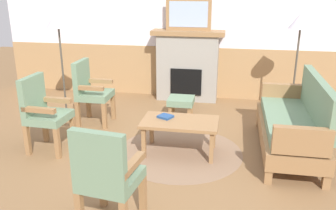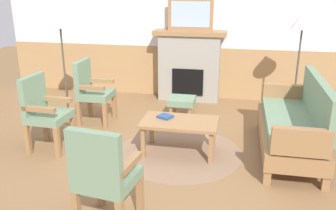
{
  "view_description": "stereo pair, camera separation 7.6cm",
  "coord_description": "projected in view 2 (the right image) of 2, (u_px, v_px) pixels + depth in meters",
  "views": [
    {
      "loc": [
        0.81,
        -4.08,
        2.09
      ],
      "look_at": [
        0.0,
        0.35,
        0.55
      ],
      "focal_mm": 38.43,
      "sensor_mm": 36.0,
      "label": 1
    },
    {
      "loc": [
        0.88,
        -4.06,
        2.09
      ],
      "look_at": [
        0.0,
        0.35,
        0.55
      ],
      "focal_mm": 38.43,
      "sensor_mm": 36.0,
      "label": 2
    }
  ],
  "objects": [
    {
      "name": "fireplace",
      "position": [
        189.0,
        65.0,
        6.58
      ],
      "size": [
        1.3,
        0.44,
        1.28
      ],
      "color": "gray",
      "rests_on": "ground_plane"
    },
    {
      "name": "couch",
      "position": [
        294.0,
        124.0,
        4.52
      ],
      "size": [
        0.7,
        1.8,
        0.98
      ],
      "color": "olive",
      "rests_on": "ground_plane"
    },
    {
      "name": "round_rug",
      "position": [
        179.0,
        152.0,
        4.66
      ],
      "size": [
        1.62,
        1.62,
        0.01
      ],
      "primitive_type": "cylinder",
      "color": "#896B51",
      "rests_on": "ground_plane"
    },
    {
      "name": "armchair_front_left",
      "position": [
        103.0,
        173.0,
        3.08
      ],
      "size": [
        0.54,
        0.54,
        0.98
      ],
      "color": "olive",
      "rests_on": "ground_plane"
    },
    {
      "name": "coffee_table",
      "position": [
        180.0,
        125.0,
        4.54
      ],
      "size": [
        0.96,
        0.56,
        0.44
      ],
      "color": "olive",
      "rests_on": "ground_plane"
    },
    {
      "name": "book_on_table",
      "position": [
        166.0,
        117.0,
        4.62
      ],
      "size": [
        0.22,
        0.21,
        0.03
      ],
      "primitive_type": "cube",
      "rotation": [
        0.0,
        0.0,
        -0.46
      ],
      "color": "navy",
      "rests_on": "coffee_table"
    },
    {
      "name": "floor_lamp_by_chairs",
      "position": [
        60.0,
        26.0,
        5.56
      ],
      "size": [
        0.36,
        0.36,
        1.68
      ],
      "color": "#332D28",
      "rests_on": "ground_plane"
    },
    {
      "name": "framed_picture",
      "position": [
        190.0,
        14.0,
        6.28
      ],
      "size": [
        0.8,
        0.04,
        0.56
      ],
      "color": "olive",
      "rests_on": "fireplace"
    },
    {
      "name": "armchair_near_fireplace",
      "position": [
        91.0,
        89.0,
        5.51
      ],
      "size": [
        0.48,
        0.48,
        0.98
      ],
      "color": "olive",
      "rests_on": "ground_plane"
    },
    {
      "name": "floor_lamp_by_couch",
      "position": [
        302.0,
        27.0,
        5.36
      ],
      "size": [
        0.36,
        0.36,
        1.68
      ],
      "color": "#332D28",
      "rests_on": "ground_plane"
    },
    {
      "name": "footstool",
      "position": [
        182.0,
        102.0,
        5.7
      ],
      "size": [
        0.4,
        0.4,
        0.36
      ],
      "color": "olive",
      "rests_on": "ground_plane"
    },
    {
      "name": "ground_plane",
      "position": [
        163.0,
        154.0,
        4.61
      ],
      "size": [
        14.0,
        14.0,
        0.0
      ],
      "primitive_type": "plane",
      "color": "olive"
    },
    {
      "name": "wall_back",
      "position": [
        192.0,
        27.0,
        6.59
      ],
      "size": [
        7.2,
        0.14,
        2.7
      ],
      "color": "white",
      "rests_on": "ground_plane"
    },
    {
      "name": "armchair_by_window_left",
      "position": [
        44.0,
        109.0,
        4.62
      ],
      "size": [
        0.5,
        0.5,
        0.98
      ],
      "color": "olive",
      "rests_on": "ground_plane"
    }
  ]
}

